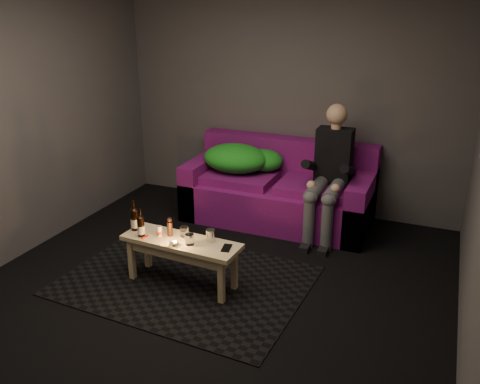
{
  "coord_description": "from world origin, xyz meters",
  "views": [
    {
      "loc": [
        1.72,
        -3.3,
        2.36
      ],
      "look_at": [
        -0.12,
        1.1,
        0.55
      ],
      "focal_mm": 38.0,
      "sensor_mm": 36.0,
      "label": 1
    }
  ],
  "objects_px": {
    "person": "(330,170)",
    "sofa": "(279,193)",
    "beer_bottle_b": "(141,226)",
    "beer_bottle_a": "(134,219)",
    "steel_cup": "(211,235)",
    "coffee_table": "(181,248)"
  },
  "relations": [
    {
      "from": "person",
      "to": "beer_bottle_b",
      "type": "xyz_separation_m",
      "value": [
        -1.27,
        -1.59,
        -0.18
      ]
    },
    {
      "from": "sofa",
      "to": "beer_bottle_b",
      "type": "distance_m",
      "value": 1.89
    },
    {
      "from": "beer_bottle_a",
      "to": "coffee_table",
      "type": "bearing_deg",
      "value": -2.81
    },
    {
      "from": "steel_cup",
      "to": "coffee_table",
      "type": "bearing_deg",
      "value": -161.96
    },
    {
      "from": "beer_bottle_a",
      "to": "steel_cup",
      "type": "xyz_separation_m",
      "value": [
        0.72,
        0.06,
        -0.05
      ]
    },
    {
      "from": "coffee_table",
      "to": "steel_cup",
      "type": "xyz_separation_m",
      "value": [
        0.24,
        0.08,
        0.13
      ]
    },
    {
      "from": "sofa",
      "to": "steel_cup",
      "type": "relative_size",
      "value": 19.51
    },
    {
      "from": "person",
      "to": "coffee_table",
      "type": "xyz_separation_m",
      "value": [
        -0.92,
        -1.53,
        -0.36
      ]
    },
    {
      "from": "person",
      "to": "beer_bottle_b",
      "type": "relative_size",
      "value": 5.33
    },
    {
      "from": "beer_bottle_a",
      "to": "beer_bottle_b",
      "type": "distance_m",
      "value": 0.15
    },
    {
      "from": "person",
      "to": "sofa",
      "type": "bearing_deg",
      "value": 164.25
    },
    {
      "from": "beer_bottle_b",
      "to": "coffee_table",
      "type": "bearing_deg",
      "value": 10.26
    },
    {
      "from": "sofa",
      "to": "person",
      "type": "distance_m",
      "value": 0.73
    },
    {
      "from": "person",
      "to": "beer_bottle_b",
      "type": "bearing_deg",
      "value": -128.63
    },
    {
      "from": "steel_cup",
      "to": "person",
      "type": "bearing_deg",
      "value": 65.09
    },
    {
      "from": "steel_cup",
      "to": "sofa",
      "type": "bearing_deg",
      "value": 87.2
    },
    {
      "from": "person",
      "to": "steel_cup",
      "type": "height_order",
      "value": "person"
    },
    {
      "from": "coffee_table",
      "to": "steel_cup",
      "type": "bearing_deg",
      "value": 18.04
    },
    {
      "from": "sofa",
      "to": "beer_bottle_a",
      "type": "relative_size",
      "value": 7.3
    },
    {
      "from": "beer_bottle_b",
      "to": "steel_cup",
      "type": "xyz_separation_m",
      "value": [
        0.6,
        0.14,
        -0.04
      ]
    },
    {
      "from": "sofa",
      "to": "coffee_table",
      "type": "xyz_separation_m",
      "value": [
        -0.32,
        -1.69,
        0.04
      ]
    },
    {
      "from": "beer_bottle_a",
      "to": "beer_bottle_b",
      "type": "height_order",
      "value": "beer_bottle_a"
    }
  ]
}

